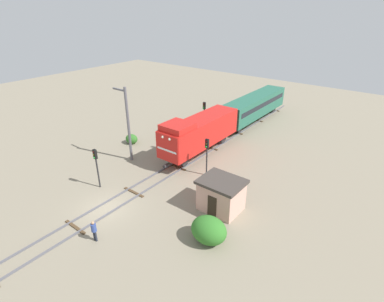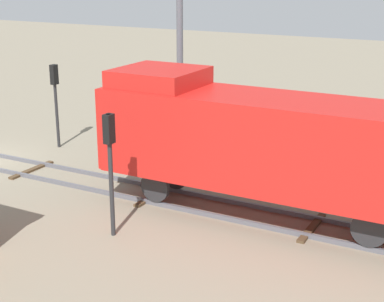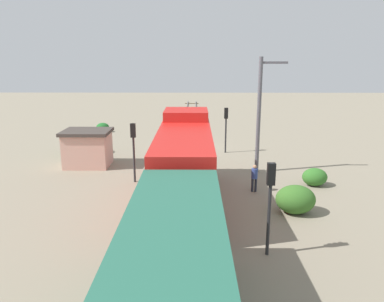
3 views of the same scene
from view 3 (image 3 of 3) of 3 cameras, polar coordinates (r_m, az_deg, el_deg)
name	(u,v)px [view 3 (image 3 of 3)]	position (r m, az deg, el deg)	size (l,w,h in m)	color
ground_plane	(189,148)	(34.02, -0.51, 0.49)	(107.61, 107.61, 0.00)	gray
railway_track	(189,147)	(34.00, -0.51, 0.61)	(2.40, 71.74, 0.16)	#595960
locomotive	(185,154)	(20.80, -1.13, -0.50)	(2.90, 11.60, 4.60)	red
traffic_signal_near	(226,122)	(31.91, 5.20, 4.49)	(0.32, 0.34, 3.88)	#262628
traffic_signal_mid	(133,142)	(24.41, -8.92, 1.43)	(0.32, 0.34, 3.91)	#262628
traffic_signal_far	(270,192)	(15.41, 11.82, -6.12)	(0.32, 0.34, 3.98)	#262628
worker_near_track	(165,131)	(36.73, -4.19, 3.07)	(0.38, 0.38, 1.70)	#262B38
worker_by_signal	(254,176)	(23.11, 9.49, -3.78)	(0.38, 0.38, 1.70)	#262B38
catenary_mast	(260,113)	(26.45, 10.28, 5.76)	(1.94, 0.28, 8.06)	#595960
relay_hut	(88,148)	(29.19, -15.61, 0.47)	(3.50, 2.90, 2.74)	#D19E8C
bush_near	(84,142)	(33.15, -16.11, 1.30)	(2.69, 2.20, 1.95)	#307026
bush_mid	(315,177)	(25.22, 18.19, -3.78)	(1.58, 1.29, 1.15)	#306B26
bush_far	(103,127)	(42.23, -13.44, 3.51)	(1.41, 1.16, 1.03)	#1F6126
bush_back	(295,199)	(20.56, 15.49, -7.12)	(2.09, 1.71, 1.52)	#376A26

